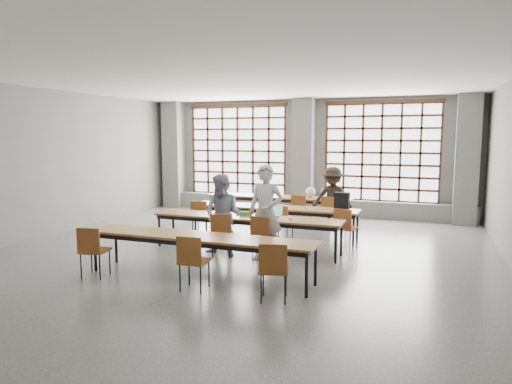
% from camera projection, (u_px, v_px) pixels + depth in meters
% --- Properties ---
extents(floor, '(11.00, 11.00, 0.00)m').
position_uv_depth(floor, '(236.00, 255.00, 9.15)').
color(floor, '#4E4E4C').
rests_on(floor, ground).
extents(ceiling, '(11.00, 11.00, 0.00)m').
position_uv_depth(ceiling, '(236.00, 77.00, 8.72)').
color(ceiling, silver).
rests_on(ceiling, floor).
extents(wall_back, '(10.00, 0.00, 10.00)m').
position_uv_depth(wall_back, '(306.00, 157.00, 14.04)').
color(wall_back, '#62625F').
rests_on(wall_back, floor).
extents(wall_left, '(0.00, 11.00, 11.00)m').
position_uv_depth(wall_left, '(40.00, 163.00, 10.68)').
color(wall_left, '#62625F').
rests_on(wall_left, floor).
extents(column_left, '(0.60, 0.55, 3.50)m').
position_uv_depth(column_left, '(174.00, 155.00, 15.35)').
color(column_left, '#5C5C59').
rests_on(column_left, floor).
extents(column_mid, '(0.60, 0.55, 3.50)m').
position_uv_depth(column_mid, '(304.00, 157.00, 13.78)').
color(column_mid, '#5C5C59').
rests_on(column_mid, floor).
extents(column_right, '(0.60, 0.55, 3.50)m').
position_uv_depth(column_right, '(467.00, 160.00, 12.21)').
color(column_right, '#5C5C59').
rests_on(column_right, floor).
extents(window_left, '(3.32, 0.12, 3.00)m').
position_uv_depth(window_left, '(238.00, 151.00, 14.74)').
color(window_left, white).
rests_on(window_left, wall_back).
extents(window_right, '(3.32, 0.12, 3.00)m').
position_uv_depth(window_right, '(381.00, 153.00, 13.16)').
color(window_right, white).
rests_on(window_right, wall_back).
extents(sill_ledge, '(9.80, 0.35, 0.50)m').
position_uv_depth(sill_ledge, '(304.00, 206.00, 14.04)').
color(sill_ledge, '#5C5C59').
rests_on(sill_ledge, floor).
extents(desk_row_a, '(4.00, 0.70, 0.73)m').
position_uv_depth(desk_row_a, '(278.00, 199.00, 12.59)').
color(desk_row_a, brown).
rests_on(desk_row_a, floor).
extents(desk_row_b, '(4.00, 0.70, 0.73)m').
position_uv_depth(desk_row_b, '(273.00, 209.00, 10.74)').
color(desk_row_b, brown).
rests_on(desk_row_b, floor).
extents(desk_row_c, '(4.00, 0.70, 0.73)m').
position_uv_depth(desk_row_c, '(246.00, 219.00, 9.44)').
color(desk_row_c, brown).
rests_on(desk_row_c, floor).
extents(desk_row_d, '(4.00, 0.70, 0.73)m').
position_uv_depth(desk_row_d, '(199.00, 239.00, 7.62)').
color(desk_row_d, brown).
rests_on(desk_row_d, floor).
extents(chair_back_left, '(0.45, 0.45, 0.88)m').
position_uv_depth(chair_back_left, '(223.00, 204.00, 12.51)').
color(chair_back_left, brown).
rests_on(chair_back_left, floor).
extents(chair_back_mid, '(0.47, 0.48, 0.88)m').
position_uv_depth(chair_back_mid, '(300.00, 208.00, 11.75)').
color(chair_back_mid, maroon).
rests_on(chair_back_mid, floor).
extents(chair_back_right, '(0.52, 0.52, 0.88)m').
position_uv_depth(chair_back_right, '(330.00, 210.00, 11.48)').
color(chair_back_right, brown).
rests_on(chair_back_right, floor).
extents(chair_mid_left, '(0.45, 0.46, 0.88)m').
position_uv_depth(chair_mid_left, '(201.00, 215.00, 10.73)').
color(chair_mid_left, brown).
rests_on(chair_mid_left, floor).
extents(chair_mid_centre, '(0.45, 0.45, 0.88)m').
position_uv_depth(chair_mid_centre, '(281.00, 220.00, 10.04)').
color(chair_mid_centre, brown).
rests_on(chair_mid_centre, floor).
extents(chair_mid_right, '(0.51, 0.51, 0.88)m').
position_uv_depth(chair_mid_right, '(344.00, 225.00, 9.55)').
color(chair_mid_right, brown).
rests_on(chair_mid_right, floor).
extents(chair_front_left, '(0.53, 0.53, 0.88)m').
position_uv_depth(chair_front_left, '(222.00, 230.00, 8.97)').
color(chair_front_left, brown).
rests_on(chair_front_left, floor).
extents(chair_front_right, '(0.47, 0.48, 0.88)m').
position_uv_depth(chair_front_right, '(263.00, 234.00, 8.67)').
color(chair_front_right, brown).
rests_on(chair_front_right, floor).
extents(chair_near_left, '(0.49, 0.49, 0.88)m').
position_uv_depth(chair_near_left, '(92.00, 247.00, 7.64)').
color(chair_near_left, brown).
rests_on(chair_near_left, floor).
extents(chair_near_mid, '(0.45, 0.46, 0.88)m').
position_uv_depth(chair_near_mid, '(192.00, 257.00, 6.98)').
color(chair_near_mid, brown).
rests_on(chair_near_mid, floor).
extents(chair_near_right, '(0.51, 0.51, 0.88)m').
position_uv_depth(chair_near_right, '(274.00, 266.00, 6.53)').
color(chair_near_right, brown).
rests_on(chair_near_right, floor).
extents(student_male, '(0.69, 0.46, 1.85)m').
position_uv_depth(student_male, '(266.00, 213.00, 8.73)').
color(student_male, silver).
rests_on(student_male, floor).
extents(student_female, '(0.82, 0.65, 1.64)m').
position_uv_depth(student_female, '(223.00, 215.00, 9.06)').
color(student_female, '#19264D').
rests_on(student_female, floor).
extents(student_back, '(1.05, 0.62, 1.61)m').
position_uv_depth(student_back, '(332.00, 199.00, 11.55)').
color(student_back, black).
rests_on(student_back, floor).
extents(laptop_front, '(0.37, 0.32, 0.26)m').
position_uv_depth(laptop_front, '(273.00, 214.00, 9.34)').
color(laptop_front, silver).
rests_on(laptop_front, desk_row_c).
extents(laptop_back, '(0.40, 0.36, 0.26)m').
position_uv_depth(laptop_back, '(327.00, 196.00, 12.21)').
color(laptop_back, '#BABABF').
rests_on(laptop_back, desk_row_a).
extents(mouse, '(0.11, 0.09, 0.04)m').
position_uv_depth(mouse, '(290.00, 218.00, 9.08)').
color(mouse, white).
rests_on(mouse, desk_row_c).
extents(green_box, '(0.26, 0.11, 0.09)m').
position_uv_depth(green_box, '(246.00, 213.00, 9.52)').
color(green_box, green).
rests_on(green_box, desk_row_c).
extents(phone, '(0.14, 0.11, 0.01)m').
position_uv_depth(phone, '(253.00, 217.00, 9.28)').
color(phone, black).
rests_on(phone, desk_row_c).
extents(paper_sheet_a, '(0.32, 0.24, 0.00)m').
position_uv_depth(paper_sheet_a, '(251.00, 205.00, 10.99)').
color(paper_sheet_a, white).
rests_on(paper_sheet_a, desk_row_b).
extents(paper_sheet_c, '(0.33, 0.27, 0.00)m').
position_uv_depth(paper_sheet_c, '(277.00, 207.00, 10.70)').
color(paper_sheet_c, white).
rests_on(paper_sheet_c, desk_row_b).
extents(backpack, '(0.33, 0.21, 0.40)m').
position_uv_depth(backpack, '(342.00, 201.00, 10.20)').
color(backpack, black).
rests_on(backpack, desk_row_b).
extents(plastic_bag, '(0.27, 0.22, 0.29)m').
position_uv_depth(plastic_bag, '(311.00, 192.00, 12.30)').
color(plastic_bag, white).
rests_on(plastic_bag, desk_row_a).
extents(red_pouch, '(0.22, 0.15, 0.06)m').
position_uv_depth(red_pouch, '(95.00, 248.00, 7.73)').
color(red_pouch, '#B52116').
rests_on(red_pouch, chair_near_left).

